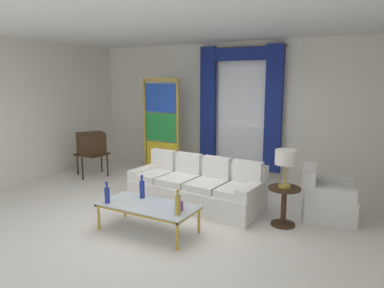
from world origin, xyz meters
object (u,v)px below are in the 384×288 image
(stained_glass_divider, at_px, (161,129))
(peacock_figurine, at_px, (170,172))
(couch_white_long, at_px, (197,188))
(bottle_blue_decanter, at_px, (178,204))
(coffee_table, at_px, (148,207))
(armchair_white, at_px, (324,199))
(bottle_amber_squat, at_px, (179,205))
(round_side_table, at_px, (284,203))
(bottle_ruby_flask, at_px, (142,188))
(table_lamp_brass, at_px, (286,159))
(bottle_crystal_tall, at_px, (107,194))
(vintage_tv, at_px, (91,144))

(stained_glass_divider, xyz_separation_m, peacock_figurine, (0.54, -0.48, -0.84))
(couch_white_long, height_order, bottle_blue_decanter, couch_white_long)
(coffee_table, bearing_deg, armchair_white, 40.78)
(bottle_amber_squat, bearing_deg, armchair_white, 48.24)
(bottle_blue_decanter, bearing_deg, peacock_figurine, 124.17)
(coffee_table, relative_size, round_side_table, 2.39)
(stained_glass_divider, bearing_deg, bottle_ruby_flask, -62.08)
(peacock_figurine, distance_m, table_lamp_brass, 3.07)
(bottle_crystal_tall, relative_size, peacock_figurine, 0.54)
(coffee_table, xyz_separation_m, bottle_amber_squat, (0.51, 0.02, 0.11))
(vintage_tv, height_order, stained_glass_divider, stained_glass_divider)
(table_lamp_brass, bearing_deg, armchair_white, 54.16)
(vintage_tv, relative_size, stained_glass_divider, 0.61)
(couch_white_long, bearing_deg, peacock_figurine, 140.74)
(bottle_blue_decanter, distance_m, peacock_figurine, 2.96)
(bottle_amber_squat, height_order, armchair_white, armchair_white)
(peacock_figurine, bearing_deg, table_lamp_brass, -22.62)
(couch_white_long, bearing_deg, armchair_white, 13.12)
(bottle_ruby_flask, relative_size, round_side_table, 0.61)
(stained_glass_divider, bearing_deg, bottle_amber_squat, -52.44)
(bottle_ruby_flask, xyz_separation_m, peacock_figurine, (-0.83, 2.11, -0.34))
(couch_white_long, xyz_separation_m, vintage_tv, (-3.02, 0.55, 0.42))
(coffee_table, height_order, bottle_amber_squat, bottle_amber_squat)
(bottle_ruby_flask, height_order, round_side_table, bottle_ruby_flask)
(bottle_ruby_flask, distance_m, peacock_figurine, 2.29)
(bottle_crystal_tall, bearing_deg, bottle_amber_squat, 13.16)
(vintage_tv, distance_m, table_lamp_brass, 4.66)
(coffee_table, relative_size, stained_glass_divider, 0.65)
(couch_white_long, bearing_deg, bottle_ruby_flask, -105.90)
(stained_glass_divider, height_order, table_lamp_brass, stained_glass_divider)
(bottle_amber_squat, xyz_separation_m, armchair_white, (1.62, 1.82, -0.20))
(couch_white_long, relative_size, bottle_ruby_flask, 6.62)
(armchair_white, bearing_deg, peacock_figurine, 171.66)
(coffee_table, height_order, armchair_white, armchair_white)
(coffee_table, distance_m, vintage_tv, 3.52)
(bottle_crystal_tall, height_order, round_side_table, bottle_crystal_tall)
(coffee_table, height_order, vintage_tv, vintage_tv)
(bottle_amber_squat, xyz_separation_m, table_lamp_brass, (1.14, 1.15, 0.54))
(bottle_amber_squat, xyz_separation_m, stained_glass_divider, (-2.13, 2.77, 0.57))
(couch_white_long, xyz_separation_m, coffee_table, (-0.08, -1.36, 0.07))
(bottle_ruby_flask, height_order, armchair_white, armchair_white)
(stained_glass_divider, bearing_deg, couch_white_long, -39.94)
(stained_glass_divider, bearing_deg, bottle_crystal_tall, -70.57)
(table_lamp_brass, bearing_deg, couch_white_long, 173.13)
(round_side_table, height_order, table_lamp_brass, table_lamp_brass)
(bottle_amber_squat, height_order, vintage_tv, vintage_tv)
(bottle_blue_decanter, height_order, armchair_white, armchair_white)
(bottle_crystal_tall, relative_size, vintage_tv, 0.24)
(bottle_blue_decanter, height_order, round_side_table, bottle_blue_decanter)
(bottle_crystal_tall, xyz_separation_m, peacock_figurine, (-0.52, 2.54, -0.32))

